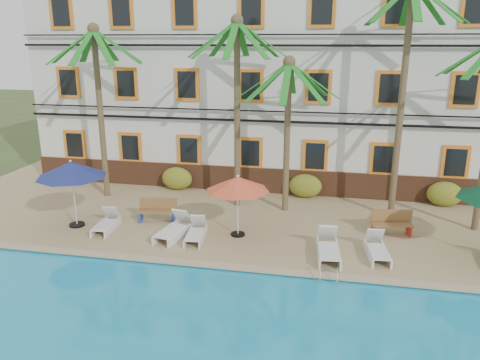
% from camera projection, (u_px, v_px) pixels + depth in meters
% --- Properties ---
extents(ground, '(100.00, 100.00, 0.00)m').
position_uv_depth(ground, '(258.00, 264.00, 15.70)').
color(ground, '#384C23').
rests_on(ground, ground).
extents(pool_deck, '(30.00, 12.00, 0.25)m').
position_uv_depth(pool_deck, '(276.00, 210.00, 20.36)').
color(pool_deck, tan).
rests_on(pool_deck, ground).
extents(pool_coping, '(30.00, 0.35, 0.06)m').
position_uv_depth(pool_coping, '(253.00, 269.00, 14.77)').
color(pool_coping, tan).
rests_on(pool_coping, pool_deck).
extents(hotel_building, '(25.40, 6.44, 10.22)m').
position_uv_depth(hotel_building, '(291.00, 78.00, 23.53)').
color(hotel_building, silver).
rests_on(hotel_building, pool_deck).
extents(palm_a, '(4.12, 4.12, 7.68)m').
position_uv_depth(palm_a, '(98.00, 89.00, 20.43)').
color(palm_a, brown).
rests_on(palm_a, pool_deck).
extents(palm_b, '(4.12, 4.12, 7.97)m').
position_uv_depth(palm_b, '(237.00, 88.00, 19.16)').
color(palm_b, brown).
rests_on(palm_b, pool_deck).
extents(palm_c, '(4.12, 4.12, 6.40)m').
position_uv_depth(palm_c, '(288.00, 112.00, 18.82)').
color(palm_c, brown).
rests_on(palm_c, pool_deck).
extents(palm_d, '(4.12, 4.12, 9.22)m').
position_uv_depth(palm_d, '(405.00, 72.00, 17.63)').
color(palm_d, brown).
rests_on(palm_d, pool_deck).
extents(shrub_left, '(1.50, 0.90, 1.10)m').
position_uv_depth(shrub_left, '(177.00, 178.00, 22.62)').
color(shrub_left, '#315F1B').
rests_on(shrub_left, pool_deck).
extents(shrub_mid, '(1.50, 0.90, 1.10)m').
position_uv_depth(shrub_mid, '(305.00, 186.00, 21.45)').
color(shrub_mid, '#315F1B').
rests_on(shrub_mid, pool_deck).
extents(shrub_right, '(1.50, 0.90, 1.10)m').
position_uv_depth(shrub_right, '(445.00, 194.00, 20.32)').
color(shrub_right, '#315F1B').
rests_on(shrub_right, pool_deck).
extents(umbrella_blue, '(2.66, 2.66, 2.66)m').
position_uv_depth(umbrella_blue, '(71.00, 170.00, 17.64)').
color(umbrella_blue, black).
rests_on(umbrella_blue, pool_deck).
extents(umbrella_red, '(2.33, 2.33, 2.34)m').
position_uv_depth(umbrella_red, '(238.00, 184.00, 16.83)').
color(umbrella_red, black).
rests_on(umbrella_red, pool_deck).
extents(lounger_a, '(0.74, 1.73, 0.79)m').
position_uv_depth(lounger_a, '(106.00, 223.00, 17.85)').
color(lounger_a, silver).
rests_on(lounger_a, pool_deck).
extents(lounger_b, '(1.02, 2.02, 0.91)m').
position_uv_depth(lounger_b, '(174.00, 229.00, 17.21)').
color(lounger_b, silver).
rests_on(lounger_b, pool_deck).
extents(lounger_c, '(0.78, 1.75, 0.80)m').
position_uv_depth(lounger_c, '(196.00, 232.00, 16.99)').
color(lounger_c, silver).
rests_on(lounger_c, pool_deck).
extents(lounger_d, '(0.88, 2.04, 0.94)m').
position_uv_depth(lounger_d, '(328.00, 248.00, 15.61)').
color(lounger_d, silver).
rests_on(lounger_d, pool_deck).
extents(lounger_e, '(0.82, 1.83, 0.84)m').
position_uv_depth(lounger_e, '(377.00, 249.00, 15.61)').
color(lounger_e, silver).
rests_on(lounger_e, pool_deck).
extents(bench_left, '(1.56, 0.73, 0.93)m').
position_uv_depth(bench_left, '(157.00, 210.00, 18.66)').
color(bench_left, olive).
rests_on(bench_left, pool_deck).
extents(bench_right, '(1.56, 0.72, 0.93)m').
position_uv_depth(bench_right, '(391.00, 222.00, 17.36)').
color(bench_right, olive).
rests_on(bench_right, pool_deck).
extents(pool_ladder, '(0.54, 0.74, 0.74)m').
position_uv_depth(pool_ladder, '(329.00, 278.00, 14.24)').
color(pool_ladder, silver).
rests_on(pool_ladder, ground).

